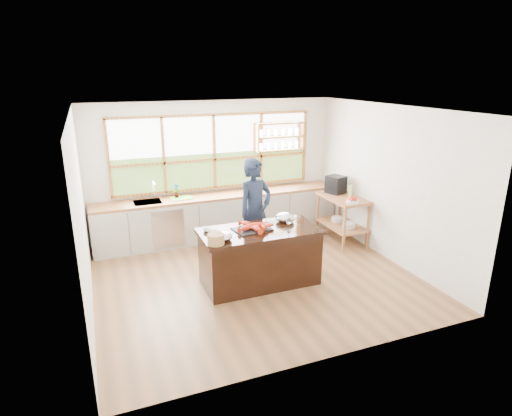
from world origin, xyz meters
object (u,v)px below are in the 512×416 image
island (260,256)px  espresso_machine (336,185)px  cook (255,212)px  wicker_basket (216,239)px

island → espresso_machine: (2.19, 1.39, 0.62)m
cook → espresso_machine: 2.07m
island → cook: bearing=73.9°
espresso_machine → island: bearing=-166.8°
island → cook: (0.22, 0.76, 0.47)m
island → wicker_basket: (-0.79, -0.31, 0.52)m
cook → wicker_basket: size_ratio=7.79×
island → wicker_basket: wicker_basket is taller
cook → espresso_machine: cook is taller
cook → wicker_basket: 1.47m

